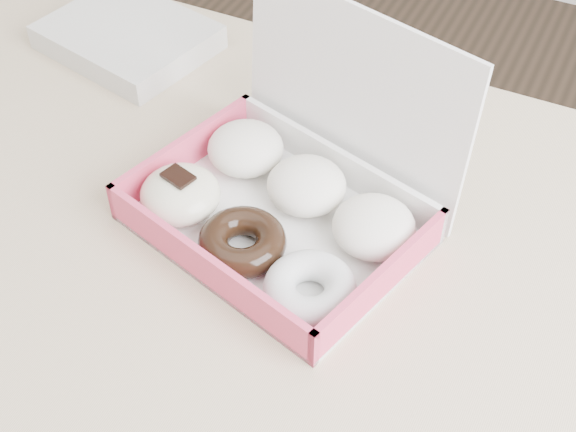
% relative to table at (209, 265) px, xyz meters
% --- Properties ---
extents(table, '(1.20, 0.80, 0.75)m').
position_rel_table_xyz_m(table, '(0.00, 0.00, 0.00)').
color(table, tan).
rests_on(table, ground).
extents(donut_box, '(0.37, 0.33, 0.23)m').
position_rel_table_xyz_m(donut_box, '(0.08, 0.04, 0.11)').
color(donut_box, white).
rests_on(donut_box, table).
extents(newspapers, '(0.26, 0.23, 0.04)m').
position_rel_table_xyz_m(newspapers, '(-0.28, 0.26, 0.10)').
color(newspapers, white).
rests_on(newspapers, table).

